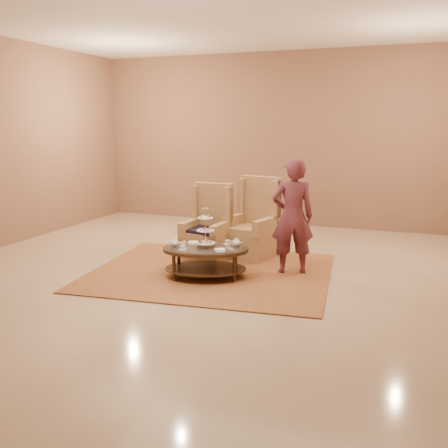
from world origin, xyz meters
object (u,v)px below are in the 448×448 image
at_px(person, 293,217).
at_px(armchair_left, 208,234).
at_px(tea_table, 206,253).
at_px(armchair_right, 254,230).

bearing_deg(person, armchair_left, -33.03).
height_order(tea_table, armchair_left, armchair_left).
height_order(armchair_right, person, person).
distance_m(armchair_left, person, 1.47).
bearing_deg(tea_table, armchair_left, 93.11).
xyz_separation_m(armchair_right, person, (0.77, -0.69, 0.39)).
height_order(armchair_left, armchair_right, armchair_right).
bearing_deg(armchair_right, tea_table, -88.02).
bearing_deg(armchair_left, armchair_right, 37.63).
bearing_deg(armchair_right, person, -28.23).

